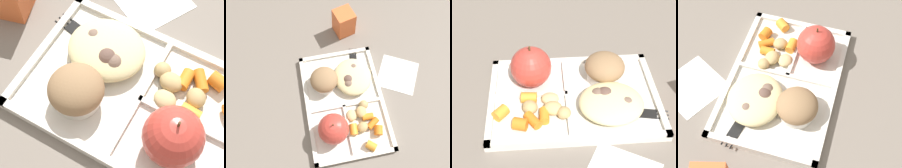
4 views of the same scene
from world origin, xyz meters
The scene contains 19 objects.
ground centered at (0.00, 0.00, 0.00)m, with size 6.00×6.00×0.00m, color slate.
lunch_tray centered at (0.00, 0.00, 0.01)m, with size 0.35×0.24×0.02m.
green_apple centered at (-0.09, 0.05, 0.05)m, with size 0.09×0.09×0.10m.
bran_muffin centered at (0.07, 0.05, 0.04)m, with size 0.08×0.08×0.06m.
carrot_slice_back centered at (-0.15, -0.05, 0.02)m, with size 0.02×0.02×0.03m, color orange.
carrot_slice_center centered at (-0.11, -0.08, 0.02)m, with size 0.02×0.02×0.03m, color orange.
carrot_slice_tilted centered at (-0.06, -0.06, 0.02)m, with size 0.02×0.02×0.03m, color orange.
carrot_slice_edge centered at (-0.08, -0.07, 0.02)m, with size 0.02×0.02×0.04m, color orange.
carrot_slice_large centered at (-0.09, -0.01, 0.02)m, with size 0.02×0.02×0.03m, color orange.
potato_chunk_golden centered at (-0.05, -0.01, 0.02)m, with size 0.03×0.04×0.02m, color tan.
potato_chunk_browned centered at (-0.04, -0.04, 0.02)m, with size 0.04×0.03×0.02m, color tan.
potato_chunk_wedge centered at (-0.02, -0.05, 0.02)m, with size 0.03×0.03×0.02m, color tan.
potato_chunk_corner centered at (-0.09, -0.03, 0.02)m, with size 0.03×0.03×0.02m, color tan.
egg_noodle_pile centered at (0.07, -0.04, 0.03)m, with size 0.13×0.12×0.04m, color beige.
meatball_back centered at (0.10, -0.05, 0.03)m, with size 0.04×0.04×0.04m, color #755B4C.
meatball_center centered at (0.05, -0.02, 0.03)m, with size 0.04×0.04×0.04m, color #755B4C.
meatball_front centered at (0.06, -0.02, 0.03)m, with size 0.04×0.04×0.04m, color brown.
meatball_side centered at (0.07, -0.04, 0.03)m, with size 0.03×0.03×0.03m, color brown.
plastic_fork centered at (0.11, -0.05, 0.01)m, with size 0.16×0.05×0.00m.
Camera 3 is at (-0.06, -0.50, 0.52)m, focal length 55.80 mm.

